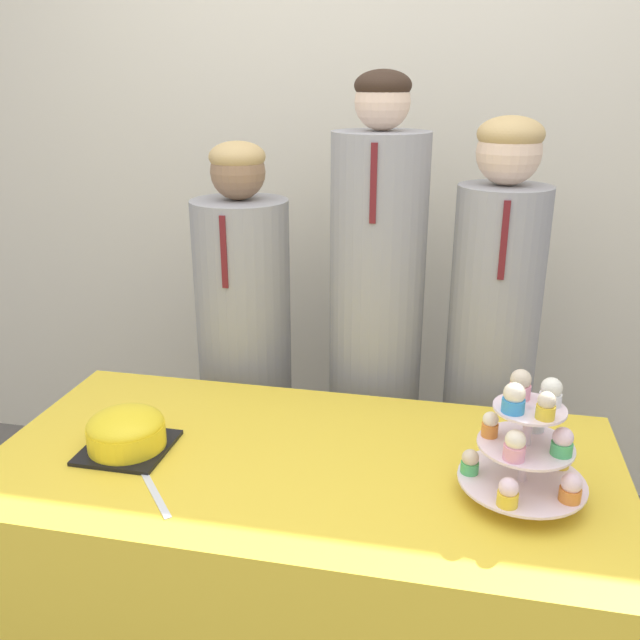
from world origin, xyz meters
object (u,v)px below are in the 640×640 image
student_2 (489,371)px  round_cake (126,431)px  cake_knife (143,470)px  student_0 (246,367)px  student_1 (375,349)px  cupcake_stand (527,442)px

student_2 → round_cake: bearing=-142.9°
cake_knife → student_0: bearing=139.2°
cake_knife → student_1: bearing=109.0°
cupcake_stand → student_2: size_ratio=0.19×
student_0 → cake_knife: bearing=-90.5°
round_cake → student_2: (0.89, 0.67, -0.05)m
cupcake_stand → student_0: student_0 is taller
student_1 → student_2: bearing=-0.0°
cake_knife → student_2: 1.11m
cake_knife → student_0: size_ratio=0.18×
student_0 → cupcake_stand: bearing=-38.6°
cupcake_stand → student_1: (-0.41, 0.68, -0.09)m
round_cake → student_1: student_1 is taller
round_cake → cupcake_stand: bearing=-0.6°
student_1 → student_2: size_ratio=1.08×
cake_knife → student_2: student_2 is taller
round_cake → student_2: student_2 is taller
cupcake_stand → student_2: 0.70m
student_0 → student_1: student_1 is taller
cake_knife → student_0: student_0 is taller
student_0 → round_cake: bearing=-97.3°
student_0 → student_1: size_ratio=0.87×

